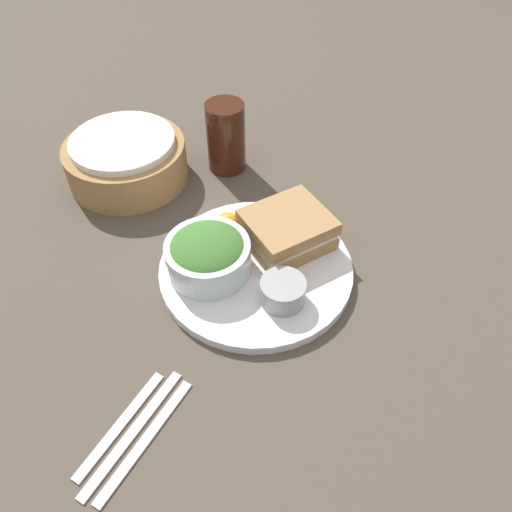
# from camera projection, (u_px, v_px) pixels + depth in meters

# --- Properties ---
(ground_plane) EXTENTS (4.00, 4.00, 0.00)m
(ground_plane) POSITION_uv_depth(u_px,v_px,m) (256.00, 272.00, 0.72)
(ground_plane) COLOR #4C4238
(plate) EXTENTS (0.28, 0.28, 0.01)m
(plate) POSITION_uv_depth(u_px,v_px,m) (256.00, 269.00, 0.72)
(plate) COLOR silver
(plate) RESTS_ON ground_plane
(sandwich) EXTENTS (0.15, 0.14, 0.05)m
(sandwich) POSITION_uv_depth(u_px,v_px,m) (287.00, 230.00, 0.72)
(sandwich) COLOR #A37A4C
(sandwich) RESTS_ON plate
(salad_bowl) EXTENTS (0.12, 0.12, 0.06)m
(salad_bowl) POSITION_uv_depth(u_px,v_px,m) (208.00, 254.00, 0.68)
(salad_bowl) COLOR silver
(salad_bowl) RESTS_ON plate
(dressing_cup) EXTENTS (0.06, 0.06, 0.03)m
(dressing_cup) POSITION_uv_depth(u_px,v_px,m) (283.00, 291.00, 0.66)
(dressing_cup) COLOR #99999E
(dressing_cup) RESTS_ON plate
(orange_wedge) EXTENTS (0.04, 0.04, 0.04)m
(orange_wedge) POSITION_uv_depth(u_px,v_px,m) (228.00, 225.00, 0.74)
(orange_wedge) COLOR orange
(orange_wedge) RESTS_ON plate
(drink_glass) EXTENTS (0.07, 0.07, 0.12)m
(drink_glass) POSITION_uv_depth(u_px,v_px,m) (226.00, 137.00, 0.85)
(drink_glass) COLOR #38190F
(drink_glass) RESTS_ON ground_plane
(bread_basket) EXTENTS (0.20, 0.20, 0.08)m
(bread_basket) POSITION_uv_depth(u_px,v_px,m) (126.00, 159.00, 0.84)
(bread_basket) COLOR #997547
(bread_basket) RESTS_ON ground_plane
(fork) EXTENTS (0.16, 0.03, 0.01)m
(fork) POSITION_uv_depth(u_px,v_px,m) (145.00, 440.00, 0.55)
(fork) COLOR #B2B2B7
(fork) RESTS_ON ground_plane
(knife) EXTENTS (0.17, 0.03, 0.01)m
(knife) POSITION_uv_depth(u_px,v_px,m) (133.00, 432.00, 0.56)
(knife) COLOR #B2B2B7
(knife) RESTS_ON ground_plane
(spoon) EXTENTS (0.15, 0.03, 0.01)m
(spoon) POSITION_uv_depth(u_px,v_px,m) (120.00, 424.00, 0.56)
(spoon) COLOR #B2B2B7
(spoon) RESTS_ON ground_plane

